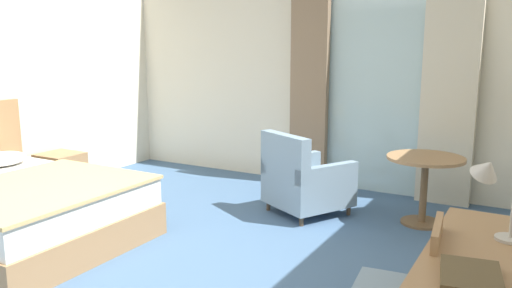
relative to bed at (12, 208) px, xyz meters
name	(u,v)px	position (x,y,z in m)	size (l,w,h in m)	color
wall_back	(316,76)	(1.58, 3.25, 1.06)	(5.74, 0.12, 2.73)	silver
balcony_glass_door	(377,93)	(2.39, 3.17, 0.90)	(1.20, 0.02, 2.40)	silver
curtain_panel_left	(309,88)	(1.57, 3.07, 0.93)	(0.48, 0.10, 2.47)	#897056
curtain_panel_right	(449,94)	(3.21, 3.07, 0.93)	(0.58, 0.10, 2.47)	beige
bed	(12,208)	(0.00, 0.00, 0.00)	(2.14, 1.67, 1.17)	#9E754C
nightstand	(61,173)	(-0.88, 1.28, -0.06)	(0.47, 0.44, 0.48)	#9E754C
writing_desk	(489,278)	(3.96, -0.26, 0.36)	(0.62, 1.50, 0.75)	#9E754C
desk_chair	(409,286)	(3.57, -0.16, 0.18)	(0.48, 0.48, 0.85)	gray
desk_lamp	(491,179)	(3.90, 0.17, 0.73)	(0.32, 0.30, 0.43)	#B7B2A8
closed_book	(471,277)	(3.90, -0.55, 0.47)	(0.24, 0.33, 0.04)	brown
armchair_by_window	(304,182)	(2.01, 1.97, 0.05)	(0.97, 0.98, 0.87)	gray
round_cafe_table	(425,174)	(3.16, 2.26, 0.21)	(0.74, 0.74, 0.68)	#9E754C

